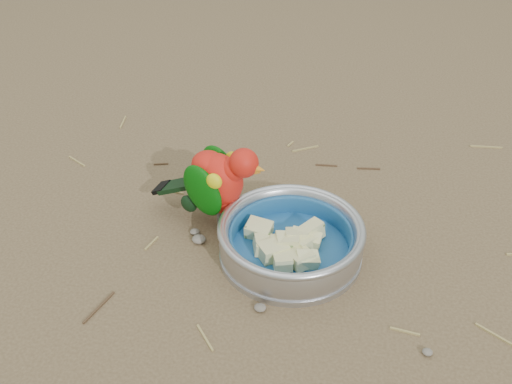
# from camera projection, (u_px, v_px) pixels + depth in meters

# --- Properties ---
(ground) EXTENTS (60.00, 60.00, 0.00)m
(ground) POSITION_uv_depth(u_px,v_px,m) (273.00, 259.00, 0.90)
(ground) COLOR brown
(food_bowl) EXTENTS (0.23, 0.23, 0.02)m
(food_bowl) POSITION_uv_depth(u_px,v_px,m) (290.00, 252.00, 0.90)
(food_bowl) COLOR #B2B2BA
(food_bowl) RESTS_ON ground
(bowl_wall) EXTENTS (0.23, 0.23, 0.04)m
(bowl_wall) POSITION_uv_depth(u_px,v_px,m) (291.00, 237.00, 0.89)
(bowl_wall) COLOR #B2B2BA
(bowl_wall) RESTS_ON food_bowl
(fruit_wedges) EXTENTS (0.14, 0.14, 0.03)m
(fruit_wedges) POSITION_uv_depth(u_px,v_px,m) (291.00, 241.00, 0.89)
(fruit_wedges) COLOR beige
(fruit_wedges) RESTS_ON food_bowl
(lory_parrot) EXTENTS (0.20, 0.13, 0.15)m
(lory_parrot) POSITION_uv_depth(u_px,v_px,m) (219.00, 187.00, 0.93)
(lory_parrot) COLOR red
(lory_parrot) RESTS_ON ground
(ground_debris) EXTENTS (0.90, 0.80, 0.01)m
(ground_debris) POSITION_uv_depth(u_px,v_px,m) (285.00, 230.00, 0.96)
(ground_debris) COLOR #9C8950
(ground_debris) RESTS_ON ground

